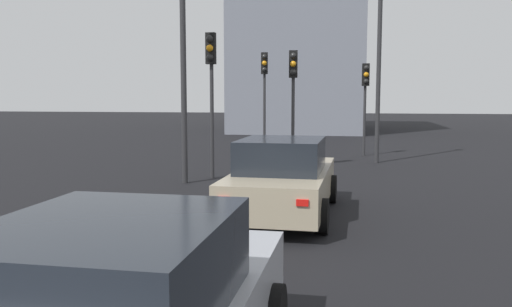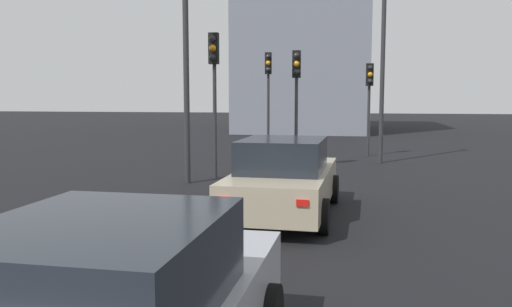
% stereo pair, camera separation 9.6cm
% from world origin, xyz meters
% --- Properties ---
extents(car_beige_lead, '(4.62, 2.13, 1.59)m').
position_xyz_m(car_beige_lead, '(10.59, -0.13, 0.76)').
color(car_beige_lead, tan).
rests_on(car_beige_lead, ground_plane).
extents(traffic_light_near_left, '(0.32, 0.30, 4.28)m').
position_xyz_m(traffic_light_near_left, '(22.10, 2.10, 3.07)').
color(traffic_light_near_left, '#2D2D30').
rests_on(traffic_light_near_left, ground_plane).
extents(traffic_light_near_right, '(0.32, 0.28, 4.27)m').
position_xyz_m(traffic_light_near_right, '(15.04, 2.55, 3.07)').
color(traffic_light_near_right, '#2D2D30').
rests_on(traffic_light_near_right, ground_plane).
extents(traffic_light_far_left, '(0.32, 0.29, 3.96)m').
position_xyz_m(traffic_light_far_left, '(17.65, 0.41, 2.85)').
color(traffic_light_far_left, '#2D2D30').
rests_on(traffic_light_far_left, ground_plane).
extents(traffic_light_far_right, '(0.33, 0.31, 3.77)m').
position_xyz_m(traffic_light_far_right, '(21.92, -2.09, 2.72)').
color(traffic_light_far_right, '#2D2D30').
rests_on(traffic_light_far_right, ground_plane).
extents(street_lamp_kerbside, '(0.56, 0.36, 8.70)m').
position_xyz_m(street_lamp_kerbside, '(14.08, 3.08, 5.03)').
color(street_lamp_kerbside, '#2D2D30').
rests_on(street_lamp_kerbside, ground_plane).
extents(street_lamp_far, '(0.56, 0.36, 8.39)m').
position_xyz_m(street_lamp_far, '(19.74, -2.48, 4.87)').
color(street_lamp_far, '#2D2D30').
rests_on(street_lamp_far, ground_plane).
extents(building_facade_left, '(12.03, 8.90, 14.03)m').
position_xyz_m(building_facade_left, '(38.96, 2.00, 7.01)').
color(building_facade_left, gray).
rests_on(building_facade_left, ground_plane).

